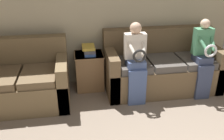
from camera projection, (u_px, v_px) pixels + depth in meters
name	position (u px, v px, depth m)	size (l,w,h in m)	color
wall_back	(141.00, 10.00, 4.29)	(7.28, 0.06, 2.55)	#BCB293
couch_main	(161.00, 68.00, 4.30)	(1.92, 0.85, 1.01)	brown
couch_side	(23.00, 82.00, 3.88)	(1.40, 0.95, 0.97)	brown
child_left_seated	(136.00, 60.00, 3.77)	(0.33, 0.38, 1.25)	#475B8E
child_right_seated	(203.00, 56.00, 3.93)	(0.29, 0.37, 1.26)	#384260
side_shelf	(89.00, 71.00, 4.30)	(0.48, 0.45, 0.63)	olive
book_stack	(89.00, 50.00, 4.14)	(0.21, 0.31, 0.14)	#33569E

